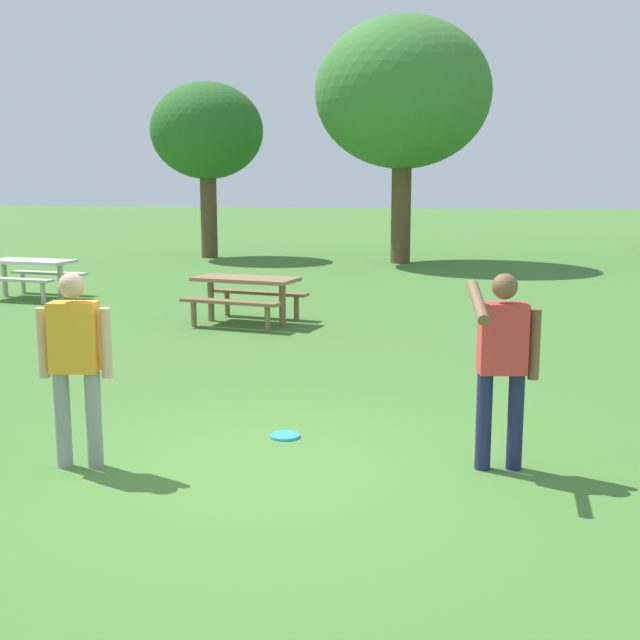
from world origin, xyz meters
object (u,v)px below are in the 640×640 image
at_px(person_catcher, 502,357).
at_px(tree_broad_center, 403,94).
at_px(person_thrower, 75,357).
at_px(frisbee, 285,436).
at_px(tree_tall_left, 207,132).
at_px(picnic_table_near, 246,290).
at_px(picnic_table_far, 32,270).

height_order(person_catcher, tree_broad_center, tree_broad_center).
distance_m(person_thrower, frisbee, 2.08).
distance_m(person_catcher, tree_broad_center, 17.27).
bearing_deg(person_catcher, tree_tall_left, 114.86).
bearing_deg(person_catcher, frisbee, 164.72).
distance_m(frisbee, picnic_table_near, 6.21).
distance_m(frisbee, picnic_table_far, 10.59).
xyz_separation_m(picnic_table_near, tree_tall_left, (-4.12, 10.93, 3.16)).
bearing_deg(picnic_table_near, frisbee, -71.46).
bearing_deg(tree_tall_left, picnic_table_far, -95.77).
distance_m(picnic_table_far, tree_broad_center, 11.42).
bearing_deg(person_thrower, frisbee, 35.37).
relative_size(person_catcher, tree_tall_left, 0.32).
xyz_separation_m(frisbee, tree_broad_center, (-0.24, 16.19, 4.66)).
distance_m(picnic_table_near, picnic_table_far, 5.43).
height_order(frisbee, picnic_table_far, picnic_table_far).
height_order(picnic_table_near, tree_broad_center, tree_broad_center).
bearing_deg(picnic_table_far, person_catcher, -43.53).
distance_m(picnic_table_far, tree_tall_left, 9.44).
distance_m(picnic_table_near, tree_tall_left, 12.10).
xyz_separation_m(person_catcher, picnic_table_near, (-3.90, 6.39, -0.40)).
height_order(picnic_table_near, picnic_table_far, same).
bearing_deg(picnic_table_near, tree_broad_center, 80.54).
distance_m(person_thrower, person_catcher, 3.50).
bearing_deg(tree_broad_center, frisbee, -89.13).
relative_size(picnic_table_near, picnic_table_far, 1.04).
xyz_separation_m(person_thrower, person_catcher, (3.46, 0.55, 0.02)).
xyz_separation_m(person_catcher, tree_tall_left, (-8.03, 17.32, 2.76)).
distance_m(tree_tall_left, tree_broad_center, 5.95).
bearing_deg(frisbee, person_catcher, -15.28).
xyz_separation_m(picnic_table_near, tree_broad_center, (1.72, 10.33, 4.11)).
xyz_separation_m(person_thrower, frisbee, (1.52, 1.08, -0.93)).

